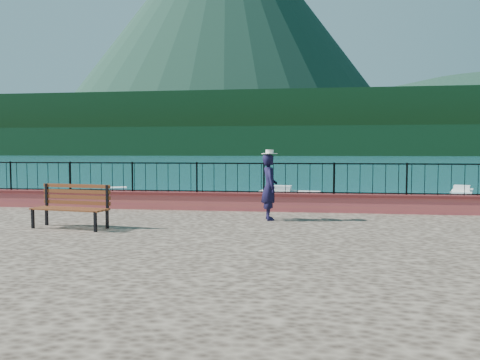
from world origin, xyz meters
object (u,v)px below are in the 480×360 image
(boat_0, at_px, (226,206))
(boat_4, at_px, (289,191))
(person, at_px, (269,187))
(boat_3, at_px, (125,193))
(boat_5, at_px, (462,190))
(park_bench, at_px, (71,216))
(boat_1, at_px, (370,203))

(boat_0, xyz_separation_m, boat_4, (2.86, 8.71, 0.00))
(person, distance_m, boat_3, 19.32)
(boat_4, bearing_deg, boat_0, -101.83)
(person, distance_m, boat_5, 24.08)
(park_bench, height_order, person, person)
(boat_1, height_order, boat_5, same)
(boat_0, distance_m, boat_4, 9.17)
(park_bench, bearing_deg, boat_0, 90.18)
(boat_5, bearing_deg, person, 170.62)
(park_bench, relative_size, person, 1.10)
(park_bench, bearing_deg, person, 32.99)
(person, relative_size, boat_4, 0.46)
(person, xyz_separation_m, boat_1, (4.34, 11.85, -1.72))
(boat_4, xyz_separation_m, boat_5, (11.79, 2.46, 0.00))
(boat_1, relative_size, boat_5, 0.93)
(boat_1, bearing_deg, park_bench, -99.01)
(park_bench, height_order, boat_1, park_bench)
(person, height_order, boat_5, person)
(person, xyz_separation_m, boat_4, (-0.07, 18.50, -1.72))
(boat_3, relative_size, boat_4, 0.81)
(person, xyz_separation_m, boat_3, (-10.64, 16.03, -1.72))
(person, bearing_deg, boat_4, -13.96)
(boat_4, relative_size, boat_5, 1.06)
(boat_4, distance_m, boat_5, 12.05)
(person, relative_size, boat_3, 0.57)
(boat_4, height_order, boat_5, same)
(park_bench, distance_m, boat_3, 19.11)
(boat_0, distance_m, boat_3, 9.93)
(boat_1, distance_m, boat_4, 7.98)
(park_bench, height_order, boat_5, park_bench)
(boat_0, xyz_separation_m, boat_5, (14.65, 11.17, 0.00))
(park_bench, xyz_separation_m, boat_5, (16.52, 23.09, -1.12))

